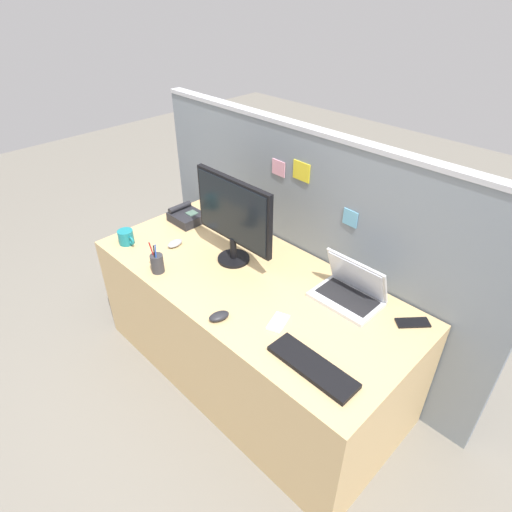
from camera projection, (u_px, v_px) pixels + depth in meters
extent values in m
plane|color=slate|center=(250.00, 370.00, 2.67)|extent=(10.00, 10.00, 0.00)
cube|color=tan|center=(250.00, 328.00, 2.47)|extent=(1.83, 0.82, 0.71)
cube|color=gray|center=(304.00, 248.00, 2.54)|extent=(2.33, 0.06, 1.39)
cube|color=#B7BAC1|center=(313.00, 130.00, 2.14)|extent=(2.33, 0.07, 0.02)
cube|color=#66ADD1|center=(350.00, 218.00, 2.15)|extent=(0.09, 0.01, 0.09)
cube|color=yellow|center=(301.00, 171.00, 2.26)|extent=(0.11, 0.01, 0.10)
cube|color=pink|center=(279.00, 168.00, 2.38)|extent=(0.10, 0.01, 0.09)
cylinder|color=black|center=(234.00, 259.00, 2.41)|extent=(0.18, 0.18, 0.02)
cylinder|color=black|center=(233.00, 248.00, 2.37)|extent=(0.04, 0.04, 0.12)
cube|color=black|center=(234.00, 211.00, 2.25)|extent=(0.54, 0.03, 0.37)
cube|color=black|center=(231.00, 212.00, 2.24)|extent=(0.51, 0.01, 0.34)
cube|color=silver|center=(346.00, 299.00, 2.11)|extent=(0.33, 0.22, 0.02)
cube|color=black|center=(347.00, 297.00, 2.11)|extent=(0.29, 0.15, 0.00)
cube|color=silver|center=(357.00, 275.00, 2.09)|extent=(0.33, 0.09, 0.21)
cube|color=silver|center=(356.00, 276.00, 2.09)|extent=(0.30, 0.08, 0.18)
cube|color=#232328|center=(187.00, 217.00, 2.76)|extent=(0.20, 0.18, 0.06)
cube|color=#4C6B5B|center=(192.00, 213.00, 2.74)|extent=(0.06, 0.06, 0.01)
cylinder|color=#232328|center=(180.00, 207.00, 2.78)|extent=(0.04, 0.16, 0.04)
cube|color=black|center=(312.00, 366.00, 1.76)|extent=(0.40, 0.13, 0.02)
ellipsoid|color=#9EA0A8|center=(175.00, 243.00, 2.53)|extent=(0.07, 0.11, 0.03)
ellipsoid|color=#232328|center=(219.00, 316.00, 2.00)|extent=(0.08, 0.11, 0.03)
cylinder|color=#333338|center=(157.00, 263.00, 2.30)|extent=(0.07, 0.07, 0.10)
cylinder|color=blue|center=(156.00, 257.00, 2.25)|extent=(0.02, 0.03, 0.13)
cylinder|color=black|center=(155.00, 257.00, 2.25)|extent=(0.03, 0.02, 0.13)
cylinder|color=red|center=(153.00, 254.00, 2.27)|extent=(0.02, 0.02, 0.14)
cube|color=black|center=(413.00, 323.00, 1.98)|extent=(0.15, 0.16, 0.01)
cube|color=silver|center=(278.00, 322.00, 1.99)|extent=(0.11, 0.14, 0.01)
cylinder|color=#197A84|center=(126.00, 237.00, 2.54)|extent=(0.09, 0.09, 0.09)
torus|color=#197A84|center=(131.00, 241.00, 2.50)|extent=(0.05, 0.01, 0.05)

